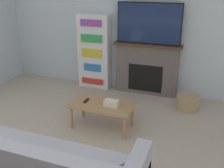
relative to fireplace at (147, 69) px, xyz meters
name	(u,v)px	position (x,y,z in m)	size (l,w,h in m)	color
wall_back	(135,27)	(-0.31, 0.14, 0.82)	(6.85, 0.06, 2.70)	silver
fireplace	(147,69)	(0.00, 0.00, 0.00)	(1.38, 0.28, 1.06)	#605651
tv	(149,24)	(0.00, -0.02, 0.92)	(1.27, 0.03, 0.80)	black
coffee_table	(102,107)	(-0.32, -1.65, -0.17)	(1.01, 0.54, 0.42)	#A87A4C
tissue_box	(111,103)	(-0.15, -1.66, -0.07)	(0.22, 0.12, 0.10)	beige
remote_control	(86,101)	(-0.60, -1.64, -0.11)	(0.04, 0.15, 0.02)	black
bookshelf	(94,52)	(-1.17, -0.02, 0.26)	(0.70, 0.29, 1.59)	white
storage_basket	(188,102)	(0.92, -0.47, -0.40)	(0.42, 0.42, 0.26)	tan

